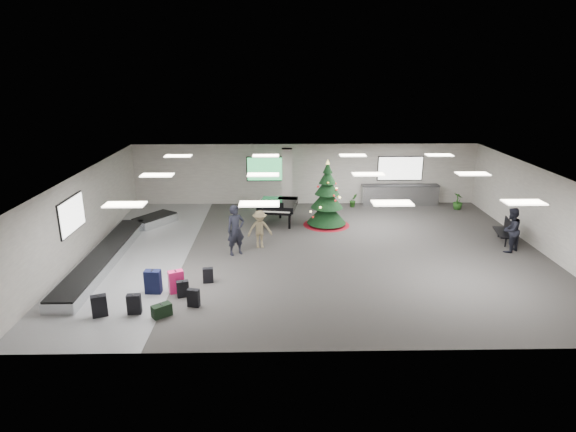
{
  "coord_description": "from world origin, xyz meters",
  "views": [
    {
      "loc": [
        -1.41,
        -17.84,
        7.11
      ],
      "look_at": [
        -1.04,
        1.0,
        1.18
      ],
      "focal_mm": 30.0,
      "sensor_mm": 36.0,
      "label": 1
    }
  ],
  "objects_px": {
    "christmas_tree": "(327,203)",
    "traveler_bench": "(511,230)",
    "potted_plant_left": "(353,200)",
    "pink_suitcase": "(176,282)",
    "baggage_carousel": "(116,249)",
    "traveler_a": "(236,230)",
    "potted_plant_right": "(458,201)",
    "grand_piano": "(278,206)",
    "traveler_b": "(260,229)",
    "bench": "(505,230)",
    "service_counter": "(400,195)"
  },
  "relations": [
    {
      "from": "traveler_bench",
      "to": "bench",
      "type": "bearing_deg",
      "value": -143.42
    },
    {
      "from": "service_counter",
      "to": "grand_piano",
      "type": "relative_size",
      "value": 1.73
    },
    {
      "from": "christmas_tree",
      "to": "traveler_b",
      "type": "relative_size",
      "value": 1.97
    },
    {
      "from": "christmas_tree",
      "to": "traveler_bench",
      "type": "height_order",
      "value": "christmas_tree"
    },
    {
      "from": "pink_suitcase",
      "to": "potted_plant_left",
      "type": "distance_m",
      "value": 12.17
    },
    {
      "from": "baggage_carousel",
      "to": "potted_plant_right",
      "type": "xyz_separation_m",
      "value": [
        15.62,
        5.83,
        0.22
      ]
    },
    {
      "from": "christmas_tree",
      "to": "potted_plant_left",
      "type": "relative_size",
      "value": 4.25
    },
    {
      "from": "bench",
      "to": "traveler_a",
      "type": "height_order",
      "value": "traveler_a"
    },
    {
      "from": "grand_piano",
      "to": "potted_plant_left",
      "type": "height_order",
      "value": "grand_piano"
    },
    {
      "from": "baggage_carousel",
      "to": "traveler_a",
      "type": "xyz_separation_m",
      "value": [
        4.75,
        -0.13,
        0.78
      ]
    },
    {
      "from": "baggage_carousel",
      "to": "potted_plant_right",
      "type": "height_order",
      "value": "potted_plant_right"
    },
    {
      "from": "pink_suitcase",
      "to": "bench",
      "type": "relative_size",
      "value": 0.5
    },
    {
      "from": "traveler_a",
      "to": "traveler_b",
      "type": "xyz_separation_m",
      "value": [
        0.9,
        0.73,
        -0.22
      ]
    },
    {
      "from": "traveler_b",
      "to": "potted_plant_right",
      "type": "distance_m",
      "value": 11.27
    },
    {
      "from": "potted_plant_right",
      "to": "potted_plant_left",
      "type": "bearing_deg",
      "value": 174.22
    },
    {
      "from": "service_counter",
      "to": "potted_plant_right",
      "type": "relative_size",
      "value": 4.7
    },
    {
      "from": "pink_suitcase",
      "to": "christmas_tree",
      "type": "bearing_deg",
      "value": 26.68
    },
    {
      "from": "grand_piano",
      "to": "traveler_a",
      "type": "height_order",
      "value": "traveler_a"
    },
    {
      "from": "potted_plant_right",
      "to": "grand_piano",
      "type": "bearing_deg",
      "value": -167.02
    },
    {
      "from": "service_counter",
      "to": "traveler_a",
      "type": "relative_size",
      "value": 2.03
    },
    {
      "from": "traveler_bench",
      "to": "potted_plant_left",
      "type": "xyz_separation_m",
      "value": [
        -5.23,
        6.42,
        -0.54
      ]
    },
    {
      "from": "pink_suitcase",
      "to": "potted_plant_left",
      "type": "height_order",
      "value": "pink_suitcase"
    },
    {
      "from": "pink_suitcase",
      "to": "traveler_bench",
      "type": "height_order",
      "value": "traveler_bench"
    },
    {
      "from": "service_counter",
      "to": "potted_plant_left",
      "type": "height_order",
      "value": "service_counter"
    },
    {
      "from": "baggage_carousel",
      "to": "traveler_b",
      "type": "bearing_deg",
      "value": 6.04
    },
    {
      "from": "christmas_tree",
      "to": "traveler_a",
      "type": "height_order",
      "value": "christmas_tree"
    },
    {
      "from": "grand_piano",
      "to": "bench",
      "type": "xyz_separation_m",
      "value": [
        9.53,
        -2.66,
        -0.33
      ]
    },
    {
      "from": "baggage_carousel",
      "to": "service_counter",
      "type": "bearing_deg",
      "value": 27.67
    },
    {
      "from": "potted_plant_right",
      "to": "baggage_carousel",
      "type": "bearing_deg",
      "value": -159.55
    },
    {
      "from": "service_counter",
      "to": "bench",
      "type": "distance_m",
      "value": 6.47
    },
    {
      "from": "baggage_carousel",
      "to": "traveler_b",
      "type": "xyz_separation_m",
      "value": [
        5.65,
        0.6,
        0.57
      ]
    },
    {
      "from": "christmas_tree",
      "to": "potted_plant_right",
      "type": "relative_size",
      "value": 3.57
    },
    {
      "from": "bench",
      "to": "traveler_a",
      "type": "distance_m",
      "value": 11.22
    },
    {
      "from": "pink_suitcase",
      "to": "traveler_bench",
      "type": "bearing_deg",
      "value": -9.13
    },
    {
      "from": "potted_plant_left",
      "to": "traveler_bench",
      "type": "bearing_deg",
      "value": -50.83
    },
    {
      "from": "potted_plant_left",
      "to": "pink_suitcase",
      "type": "bearing_deg",
      "value": -126.58
    },
    {
      "from": "christmas_tree",
      "to": "traveler_bench",
      "type": "bearing_deg",
      "value": -26.7
    },
    {
      "from": "grand_piano",
      "to": "traveler_b",
      "type": "distance_m",
      "value": 3.18
    },
    {
      "from": "bench",
      "to": "service_counter",
      "type": "bearing_deg",
      "value": 129.5
    },
    {
      "from": "grand_piano",
      "to": "potted_plant_left",
      "type": "bearing_deg",
      "value": 42.84
    },
    {
      "from": "baggage_carousel",
      "to": "grand_piano",
      "type": "height_order",
      "value": "grand_piano"
    },
    {
      "from": "bench",
      "to": "traveler_bench",
      "type": "height_order",
      "value": "traveler_bench"
    },
    {
      "from": "service_counter",
      "to": "traveler_b",
      "type": "relative_size",
      "value": 2.6
    },
    {
      "from": "traveler_b",
      "to": "traveler_bench",
      "type": "height_order",
      "value": "traveler_bench"
    },
    {
      "from": "grand_piano",
      "to": "traveler_b",
      "type": "height_order",
      "value": "traveler_b"
    },
    {
      "from": "bench",
      "to": "traveler_bench",
      "type": "relative_size",
      "value": 0.86
    },
    {
      "from": "baggage_carousel",
      "to": "bench",
      "type": "relative_size",
      "value": 6.25
    },
    {
      "from": "christmas_tree",
      "to": "potted_plant_left",
      "type": "distance_m",
      "value": 3.46
    },
    {
      "from": "traveler_a",
      "to": "potted_plant_right",
      "type": "distance_m",
      "value": 12.41
    },
    {
      "from": "pink_suitcase",
      "to": "christmas_tree",
      "type": "relative_size",
      "value": 0.25
    }
  ]
}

